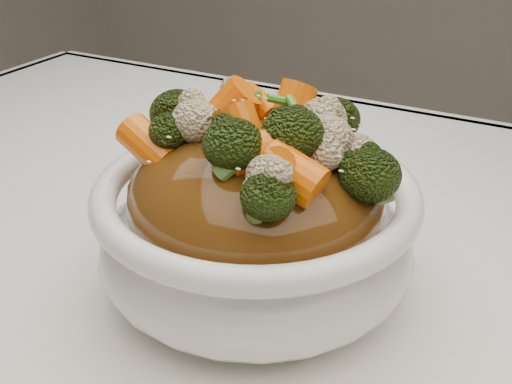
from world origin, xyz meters
The scene contains 8 objects.
tablecloth centered at (0.00, 0.00, 0.73)m, with size 1.20×0.80×0.04m, color white.
bowl centered at (-0.02, -0.01, 0.79)m, with size 0.22×0.22×0.09m, color white, non-canonical shape.
sauce_base centered at (-0.02, -0.01, 0.82)m, with size 0.18×0.18×0.10m, color #522E0E.
carrots centered at (-0.02, -0.01, 0.89)m, with size 0.18×0.18×0.05m, color orange, non-canonical shape.
broccoli centered at (-0.02, -0.01, 0.89)m, with size 0.18×0.18×0.04m, color black, non-canonical shape.
cauliflower centered at (-0.02, -0.01, 0.88)m, with size 0.18×0.18×0.04m, color beige, non-canonical shape.
scallions centered at (-0.02, -0.01, 0.89)m, with size 0.13×0.13×0.02m, color #36831E, non-canonical shape.
sesame_seeds centered at (-0.02, -0.01, 0.89)m, with size 0.16×0.16×0.01m, color beige, non-canonical shape.
Camera 1 is at (0.14, -0.33, 1.02)m, focal length 42.00 mm.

